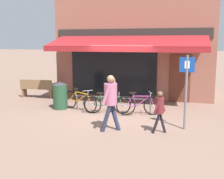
% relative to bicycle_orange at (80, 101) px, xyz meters
% --- Properties ---
extents(ground_plane, '(160.00, 160.00, 0.00)m').
position_rel_bicycle_orange_xyz_m(ground_plane, '(1.41, -0.09, -0.38)').
color(ground_plane, '#846656').
extents(shop_front, '(7.36, 4.87, 4.71)m').
position_rel_bicycle_orange_xyz_m(shop_front, '(1.44, 4.07, 1.97)').
color(shop_front, '#8E5647').
rests_on(shop_front, ground_plane).
extents(bike_rack_rail, '(2.98, 0.04, 0.57)m').
position_rel_bicycle_orange_xyz_m(bike_rack_rail, '(1.29, 0.08, 0.08)').
color(bike_rack_rail, '#47494F').
rests_on(bike_rack_rail, ground_plane).
extents(bicycle_orange, '(1.69, 0.86, 0.85)m').
position_rel_bicycle_orange_xyz_m(bicycle_orange, '(0.00, 0.00, 0.00)').
color(bicycle_orange, black).
rests_on(bicycle_orange, ground_plane).
extents(bicycle_green, '(1.70, 0.60, 0.79)m').
position_rel_bicycle_orange_xyz_m(bicycle_green, '(1.16, -0.17, -0.03)').
color(bicycle_green, black).
rests_on(bicycle_green, ground_plane).
extents(bicycle_purple, '(1.63, 0.70, 0.85)m').
position_rel_bicycle_orange_xyz_m(bicycle_purple, '(2.36, -0.10, 0.00)').
color(bicycle_purple, black).
rests_on(bicycle_purple, ground_plane).
extents(pedestrian_adult, '(0.57, 0.69, 1.69)m').
position_rel_bicycle_orange_xyz_m(pedestrian_adult, '(1.85, -2.12, 0.64)').
color(pedestrian_adult, '#282D47').
rests_on(pedestrian_adult, ground_plane).
extents(pedestrian_child, '(0.41, 0.40, 1.24)m').
position_rel_bicycle_orange_xyz_m(pedestrian_child, '(3.27, -1.94, 0.38)').
color(pedestrian_child, black).
rests_on(pedestrian_child, ground_plane).
extents(litter_bin, '(0.59, 0.59, 1.08)m').
position_rel_bicycle_orange_xyz_m(litter_bin, '(-0.84, 0.04, 0.16)').
color(litter_bin, '#23472D').
rests_on(litter_bin, ground_plane).
extents(parking_sign, '(0.44, 0.07, 2.25)m').
position_rel_bicycle_orange_xyz_m(parking_sign, '(3.97, -1.38, 1.00)').
color(parking_sign, slate).
rests_on(parking_sign, ground_plane).
extents(park_bench, '(1.63, 0.55, 0.87)m').
position_rel_bicycle_orange_xyz_m(park_bench, '(-2.91, 1.84, 0.08)').
color(park_bench, brown).
rests_on(park_bench, ground_plane).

